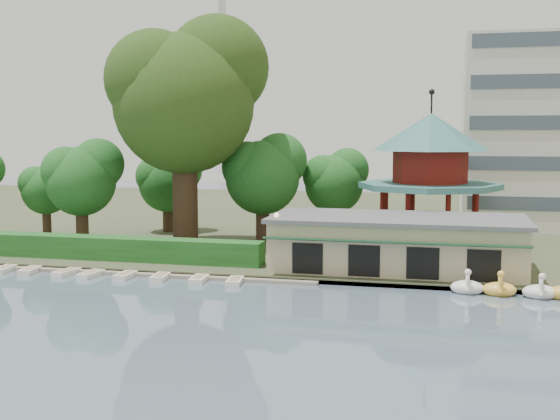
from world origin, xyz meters
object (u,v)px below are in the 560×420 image
(dock, at_px, (96,271))
(big_tree, at_px, (186,92))
(boathouse, at_px, (397,242))
(pavilion, at_px, (430,167))

(dock, distance_m, big_tree, 17.98)
(boathouse, height_order, pavilion, pavilion)
(dock, distance_m, pavilion, 29.14)
(boathouse, height_order, big_tree, big_tree)
(boathouse, distance_m, pavilion, 11.43)
(big_tree, bearing_deg, dock, -106.06)
(pavilion, height_order, big_tree, big_tree)
(boathouse, xyz_separation_m, pavilion, (2.00, 10.03, 5.11))
(dock, xyz_separation_m, big_tree, (3.17, 11.00, 13.86))
(boathouse, xyz_separation_m, big_tree, (-18.83, 6.22, 11.61))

